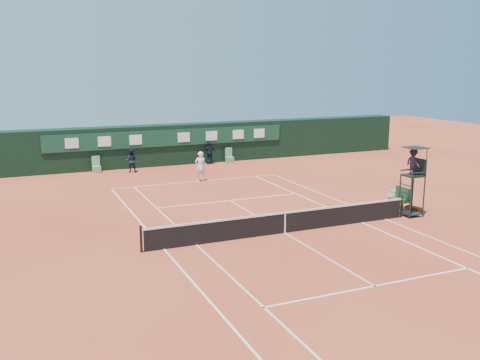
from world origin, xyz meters
The scene contains 14 objects.
ground centered at (0.00, 0.00, 0.00)m, with size 90.00×90.00×0.00m, color #C74D2F.
court_lines centered at (0.00, 0.00, 0.01)m, with size 11.05×23.85×0.01m.
tennis_net centered at (0.00, 0.00, 0.51)m, with size 12.90×0.10×1.10m.
back_wall centered at (0.00, 18.74, 1.51)m, with size 40.00×1.65×3.00m.
linesman_chair_left centered at (-5.50, 17.48, 0.32)m, with size 0.55×0.50×1.15m.
linesman_chair_right centered at (4.50, 17.48, 0.32)m, with size 0.55×0.50×1.15m.
umpire_chair centered at (6.99, -0.01, 2.46)m, with size 0.96×0.95×3.42m.
player_bench centered at (7.56, 1.40, 0.60)m, with size 0.56×1.20×1.10m.
tennis_bag centered at (7.63, 0.51, 0.14)m, with size 0.34×0.77×0.29m, color black.
cooler centered at (8.15, 2.60, 0.33)m, with size 0.57×0.57×0.65m.
tennis_ball centered at (1.72, 5.37, 0.04)m, with size 0.07×0.07×0.07m, color #CEDA32.
player centered at (0.20, 11.87, 0.97)m, with size 0.71×0.47×1.94m, color white.
ball_kid_left centered at (-3.23, 16.70, 0.82)m, with size 0.79×0.62×1.63m, color black.
ball_kid_right centered at (2.91, 17.53, 0.86)m, with size 1.01×0.42×1.72m, color black.
Camera 1 is at (-10.77, -20.00, 7.17)m, focal length 40.00 mm.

